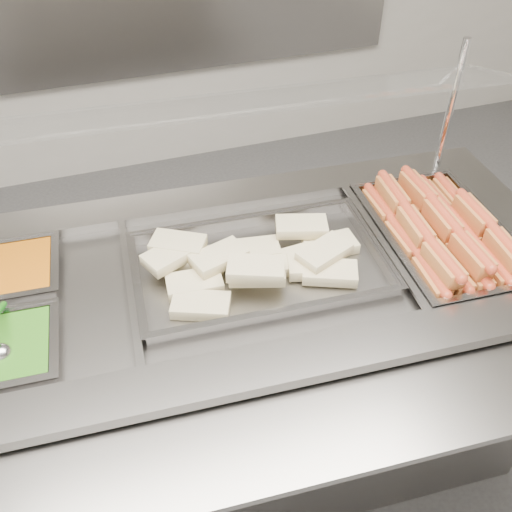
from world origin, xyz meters
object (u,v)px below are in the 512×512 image
object	(u,v)px
pan_wraps	(259,268)
serving_spoon	(1,347)
steam_counter	(241,366)
sneeze_guard	(217,109)
pan_hotdogs	(439,241)

from	to	relation	value
pan_wraps	serving_spoon	distance (m)	0.69
steam_counter	sneeze_guard	xyz separation A→B (m)	(0.02, 0.22, 0.81)
pan_wraps	serving_spoon	world-z (taller)	serving_spoon
serving_spoon	pan_hotdogs	bearing A→B (deg)	2.88
pan_hotdogs	serving_spoon	size ratio (longest dim) A/B	3.15
pan_wraps	sneeze_guard	bearing A→B (deg)	101.34
pan_wraps	serving_spoon	size ratio (longest dim) A/B	3.88
steam_counter	pan_hotdogs	world-z (taller)	pan_hotdogs
pan_wraps	steam_counter	bearing A→B (deg)	175.99
steam_counter	pan_wraps	world-z (taller)	pan_wraps
sneeze_guard	pan_wraps	distance (m)	0.45
sneeze_guard	pan_wraps	size ratio (longest dim) A/B	2.36
steam_counter	serving_spoon	world-z (taller)	serving_spoon
steam_counter	pan_hotdogs	size ratio (longest dim) A/B	3.38
pan_hotdogs	pan_wraps	size ratio (longest dim) A/B	0.81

